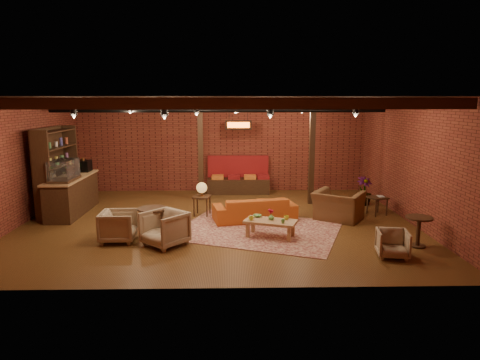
{
  "coord_description": "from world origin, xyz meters",
  "views": [
    {
      "loc": [
        0.34,
        -10.79,
        3.14
      ],
      "look_at": [
        0.59,
        0.2,
        1.08
      ],
      "focal_mm": 32.0,
      "sensor_mm": 36.0,
      "label": 1
    }
  ],
  "objects_px": {
    "sofa": "(255,209)",
    "round_table_right": "(419,227)",
    "armchair_a": "(118,225)",
    "side_table_book": "(377,198)",
    "side_table_lamp": "(202,190)",
    "armchair_far": "(393,242)",
    "plant_tall": "(365,163)",
    "armchair_right": "(339,201)",
    "round_table_left": "(153,218)",
    "armchair_b": "(165,227)",
    "coffee_table": "(270,222)"
  },
  "relations": [
    {
      "from": "coffee_table",
      "to": "armchair_a",
      "type": "height_order",
      "value": "armchair_a"
    },
    {
      "from": "armchair_b",
      "to": "armchair_far",
      "type": "xyz_separation_m",
      "value": [
        4.72,
        -0.81,
        -0.11
      ]
    },
    {
      "from": "side_table_lamp",
      "to": "armchair_b",
      "type": "bearing_deg",
      "value": -104.82
    },
    {
      "from": "round_table_left",
      "to": "side_table_book",
      "type": "relative_size",
      "value": 1.19
    },
    {
      "from": "coffee_table",
      "to": "plant_tall",
      "type": "relative_size",
      "value": 0.51
    },
    {
      "from": "round_table_right",
      "to": "armchair_right",
      "type": "bearing_deg",
      "value": 119.45
    },
    {
      "from": "sofa",
      "to": "armchair_right",
      "type": "bearing_deg",
      "value": 168.63
    },
    {
      "from": "armchair_b",
      "to": "plant_tall",
      "type": "relative_size",
      "value": 0.33
    },
    {
      "from": "sofa",
      "to": "plant_tall",
      "type": "distance_m",
      "value": 3.91
    },
    {
      "from": "armchair_a",
      "to": "sofa",
      "type": "bearing_deg",
      "value": -64.53
    },
    {
      "from": "round_table_left",
      "to": "armchair_a",
      "type": "distance_m",
      "value": 0.78
    },
    {
      "from": "side_table_book",
      "to": "armchair_far",
      "type": "xyz_separation_m",
      "value": [
        -0.78,
        -3.23,
        -0.17
      ]
    },
    {
      "from": "side_table_book",
      "to": "plant_tall",
      "type": "relative_size",
      "value": 0.23
    },
    {
      "from": "sofa",
      "to": "round_table_left",
      "type": "xyz_separation_m",
      "value": [
        -2.43,
        -1.39,
        0.16
      ]
    },
    {
      "from": "side_table_lamp",
      "to": "armchair_right",
      "type": "height_order",
      "value": "armchair_right"
    },
    {
      "from": "coffee_table",
      "to": "side_table_lamp",
      "type": "height_order",
      "value": "side_table_lamp"
    },
    {
      "from": "side_table_lamp",
      "to": "round_table_right",
      "type": "distance_m",
      "value": 5.54
    },
    {
      "from": "side_table_book",
      "to": "round_table_right",
      "type": "height_order",
      "value": "round_table_right"
    },
    {
      "from": "armchair_right",
      "to": "round_table_right",
      "type": "distance_m",
      "value": 2.46
    },
    {
      "from": "armchair_right",
      "to": "round_table_right",
      "type": "height_order",
      "value": "armchair_right"
    },
    {
      "from": "side_table_lamp",
      "to": "round_table_right",
      "type": "relative_size",
      "value": 1.39
    },
    {
      "from": "armchair_a",
      "to": "side_table_book",
      "type": "bearing_deg",
      "value": -73.99
    },
    {
      "from": "coffee_table",
      "to": "round_table_right",
      "type": "relative_size",
      "value": 1.95
    },
    {
      "from": "sofa",
      "to": "plant_tall",
      "type": "height_order",
      "value": "plant_tall"
    },
    {
      "from": "round_table_left",
      "to": "armchair_right",
      "type": "relative_size",
      "value": 0.6
    },
    {
      "from": "side_table_lamp",
      "to": "armchair_far",
      "type": "bearing_deg",
      "value": -38.82
    },
    {
      "from": "armchair_right",
      "to": "sofa",
      "type": "bearing_deg",
      "value": 33.0
    },
    {
      "from": "side_table_book",
      "to": "plant_tall",
      "type": "distance_m",
      "value": 1.41
    },
    {
      "from": "armchair_a",
      "to": "round_table_right",
      "type": "height_order",
      "value": "armchair_a"
    },
    {
      "from": "coffee_table",
      "to": "plant_tall",
      "type": "bearing_deg",
      "value": 44.25
    },
    {
      "from": "armchair_far",
      "to": "side_table_lamp",
      "type": "bearing_deg",
      "value": 150.87
    },
    {
      "from": "armchair_a",
      "to": "round_table_right",
      "type": "relative_size",
      "value": 1.16
    },
    {
      "from": "armchair_b",
      "to": "armchair_right",
      "type": "height_order",
      "value": "armchair_right"
    },
    {
      "from": "side_table_lamp",
      "to": "armchair_far",
      "type": "distance_m",
      "value": 5.24
    },
    {
      "from": "round_table_left",
      "to": "armchair_far",
      "type": "relative_size",
      "value": 1.15
    },
    {
      "from": "sofa",
      "to": "round_table_right",
      "type": "xyz_separation_m",
      "value": [
        3.43,
        -2.14,
        0.13
      ]
    },
    {
      "from": "sofa",
      "to": "side_table_lamp",
      "type": "height_order",
      "value": "side_table_lamp"
    },
    {
      "from": "armchair_right",
      "to": "coffee_table",
      "type": "bearing_deg",
      "value": 68.88
    },
    {
      "from": "round_table_left",
      "to": "round_table_right",
      "type": "bearing_deg",
      "value": -7.27
    },
    {
      "from": "armchair_a",
      "to": "round_table_right",
      "type": "xyz_separation_m",
      "value": [
        6.59,
        -0.51,
        0.06
      ]
    },
    {
      "from": "armchair_b",
      "to": "side_table_book",
      "type": "height_order",
      "value": "armchair_b"
    },
    {
      "from": "side_table_lamp",
      "to": "coffee_table",
      "type": "bearing_deg",
      "value": -48.63
    },
    {
      "from": "sofa",
      "to": "coffee_table",
      "type": "height_order",
      "value": "coffee_table"
    },
    {
      "from": "sofa",
      "to": "round_table_right",
      "type": "bearing_deg",
      "value": 136.67
    },
    {
      "from": "sofa",
      "to": "round_table_left",
      "type": "height_order",
      "value": "round_table_left"
    },
    {
      "from": "side_table_lamp",
      "to": "side_table_book",
      "type": "xyz_separation_m",
      "value": [
        4.85,
        -0.04,
        -0.23
      ]
    },
    {
      "from": "side_table_lamp",
      "to": "sofa",
      "type": "bearing_deg",
      "value": -20.45
    },
    {
      "from": "side_table_lamp",
      "to": "plant_tall",
      "type": "relative_size",
      "value": 0.36
    },
    {
      "from": "side_table_lamp",
      "to": "plant_tall",
      "type": "bearing_deg",
      "value": 12.99
    },
    {
      "from": "round_table_right",
      "to": "armchair_far",
      "type": "bearing_deg",
      "value": -142.42
    }
  ]
}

